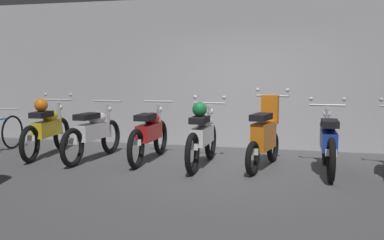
{
  "coord_description": "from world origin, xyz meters",
  "views": [
    {
      "loc": [
        1.21,
        -6.86,
        1.57
      ],
      "look_at": [
        -0.71,
        0.46,
        0.75
      ],
      "focal_mm": 42.21,
      "sensor_mm": 36.0,
      "label": 1
    }
  ],
  "objects_px": {
    "motorbike_slot_1": "(93,132)",
    "motorbike_slot_5": "(328,141)",
    "motorbike_slot_2": "(150,133)",
    "motorbike_slot_0": "(47,128)",
    "motorbike_slot_4": "(264,136)",
    "motorbike_slot_3": "(202,135)"
  },
  "relations": [
    {
      "from": "motorbike_slot_2",
      "to": "motorbike_slot_3",
      "type": "xyz_separation_m",
      "value": [
        1.0,
        -0.2,
        0.04
      ]
    },
    {
      "from": "motorbike_slot_0",
      "to": "motorbike_slot_4",
      "type": "relative_size",
      "value": 1.17
    },
    {
      "from": "motorbike_slot_4",
      "to": "motorbike_slot_5",
      "type": "height_order",
      "value": "motorbike_slot_4"
    },
    {
      "from": "motorbike_slot_3",
      "to": "motorbike_slot_1",
      "type": "bearing_deg",
      "value": 178.87
    },
    {
      "from": "motorbike_slot_4",
      "to": "motorbike_slot_1",
      "type": "bearing_deg",
      "value": -178.67
    },
    {
      "from": "motorbike_slot_5",
      "to": "motorbike_slot_1",
      "type": "bearing_deg",
      "value": 179.84
    },
    {
      "from": "motorbike_slot_2",
      "to": "motorbike_slot_0",
      "type": "bearing_deg",
      "value": -178.52
    },
    {
      "from": "motorbike_slot_0",
      "to": "motorbike_slot_3",
      "type": "relative_size",
      "value": 1.0
    },
    {
      "from": "motorbike_slot_3",
      "to": "motorbike_slot_4",
      "type": "distance_m",
      "value": 1.01
    },
    {
      "from": "motorbike_slot_1",
      "to": "motorbike_slot_4",
      "type": "distance_m",
      "value": 3.01
    },
    {
      "from": "motorbike_slot_2",
      "to": "motorbike_slot_4",
      "type": "height_order",
      "value": "motorbike_slot_4"
    },
    {
      "from": "motorbike_slot_5",
      "to": "motorbike_slot_4",
      "type": "bearing_deg",
      "value": 175.33
    },
    {
      "from": "motorbike_slot_1",
      "to": "motorbike_slot_4",
      "type": "relative_size",
      "value": 1.17
    },
    {
      "from": "motorbike_slot_1",
      "to": "motorbike_slot_2",
      "type": "distance_m",
      "value": 1.01
    },
    {
      "from": "motorbike_slot_3",
      "to": "motorbike_slot_2",
      "type": "bearing_deg",
      "value": 168.79
    },
    {
      "from": "motorbike_slot_1",
      "to": "motorbike_slot_5",
      "type": "bearing_deg",
      "value": -0.16
    },
    {
      "from": "motorbike_slot_0",
      "to": "motorbike_slot_5",
      "type": "distance_m",
      "value": 5.01
    },
    {
      "from": "motorbike_slot_0",
      "to": "motorbike_slot_1",
      "type": "bearing_deg",
      "value": -6.11
    },
    {
      "from": "motorbike_slot_0",
      "to": "motorbike_slot_5",
      "type": "xyz_separation_m",
      "value": [
        5.01,
        -0.12,
        -0.04
      ]
    },
    {
      "from": "motorbike_slot_2",
      "to": "motorbike_slot_5",
      "type": "height_order",
      "value": "motorbike_slot_5"
    },
    {
      "from": "motorbike_slot_0",
      "to": "motorbike_slot_4",
      "type": "distance_m",
      "value": 4.01
    },
    {
      "from": "motorbike_slot_3",
      "to": "motorbike_slot_4",
      "type": "bearing_deg",
      "value": 6.19
    }
  ]
}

